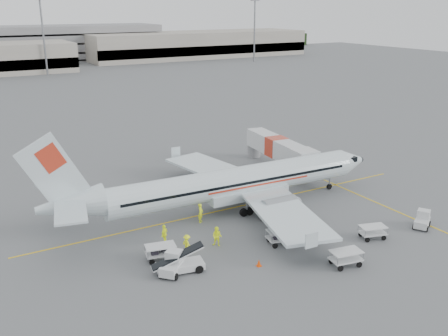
{
  "coord_description": "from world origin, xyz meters",
  "views": [
    {
      "loc": [
        -24.99,
        -41.26,
        20.13
      ],
      "look_at": [
        0.0,
        2.0,
        3.8
      ],
      "focal_mm": 40.0,
      "sensor_mm": 36.0,
      "label": 1
    }
  ],
  "objects_px": {
    "jet_bridge": "(276,153)",
    "tug_mid": "(276,210)",
    "tug_fore": "(422,220)",
    "tug_aft": "(172,264)",
    "belt_loader": "(180,256)",
    "aircraft": "(237,163)"
  },
  "relations": [
    {
      "from": "jet_bridge",
      "to": "tug_fore",
      "type": "xyz_separation_m",
      "value": [
        1.51,
        -21.59,
        -1.28
      ]
    },
    {
      "from": "tug_mid",
      "to": "tug_aft",
      "type": "height_order",
      "value": "tug_aft"
    },
    {
      "from": "jet_bridge",
      "to": "aircraft",
      "type": "bearing_deg",
      "value": -137.32
    },
    {
      "from": "tug_fore",
      "to": "tug_aft",
      "type": "height_order",
      "value": "tug_aft"
    },
    {
      "from": "jet_bridge",
      "to": "tug_aft",
      "type": "distance_m",
      "value": 28.68
    },
    {
      "from": "aircraft",
      "to": "belt_loader",
      "type": "height_order",
      "value": "aircraft"
    },
    {
      "from": "belt_loader",
      "to": "tug_aft",
      "type": "xyz_separation_m",
      "value": [
        -0.73,
        -0.02,
        -0.47
      ]
    },
    {
      "from": "tug_fore",
      "to": "tug_aft",
      "type": "xyz_separation_m",
      "value": [
        -24.12,
        3.99,
        0.07
      ]
    },
    {
      "from": "tug_fore",
      "to": "tug_aft",
      "type": "distance_m",
      "value": 24.45
    },
    {
      "from": "tug_fore",
      "to": "tug_mid",
      "type": "bearing_deg",
      "value": 110.2
    },
    {
      "from": "belt_loader",
      "to": "tug_fore",
      "type": "distance_m",
      "value": 23.74
    },
    {
      "from": "tug_mid",
      "to": "tug_aft",
      "type": "distance_m",
      "value": 14.28
    },
    {
      "from": "jet_bridge",
      "to": "tug_aft",
      "type": "bearing_deg",
      "value": -137.13
    },
    {
      "from": "aircraft",
      "to": "tug_fore",
      "type": "bearing_deg",
      "value": -42.82
    },
    {
      "from": "jet_bridge",
      "to": "tug_aft",
      "type": "height_order",
      "value": "jet_bridge"
    },
    {
      "from": "tug_aft",
      "to": "tug_fore",
      "type": "bearing_deg",
      "value": -52.51
    },
    {
      "from": "aircraft",
      "to": "tug_mid",
      "type": "distance_m",
      "value": 6.17
    },
    {
      "from": "jet_bridge",
      "to": "tug_mid",
      "type": "xyz_separation_m",
      "value": [
        -9.16,
        -12.8,
        -1.21
      ]
    },
    {
      "from": "jet_bridge",
      "to": "tug_fore",
      "type": "height_order",
      "value": "jet_bridge"
    },
    {
      "from": "tug_fore",
      "to": "tug_mid",
      "type": "xyz_separation_m",
      "value": [
        -10.67,
        8.79,
        0.07
      ]
    },
    {
      "from": "jet_bridge",
      "to": "tug_mid",
      "type": "bearing_deg",
      "value": -120.6
    },
    {
      "from": "jet_bridge",
      "to": "belt_loader",
      "type": "height_order",
      "value": "jet_bridge"
    }
  ]
}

